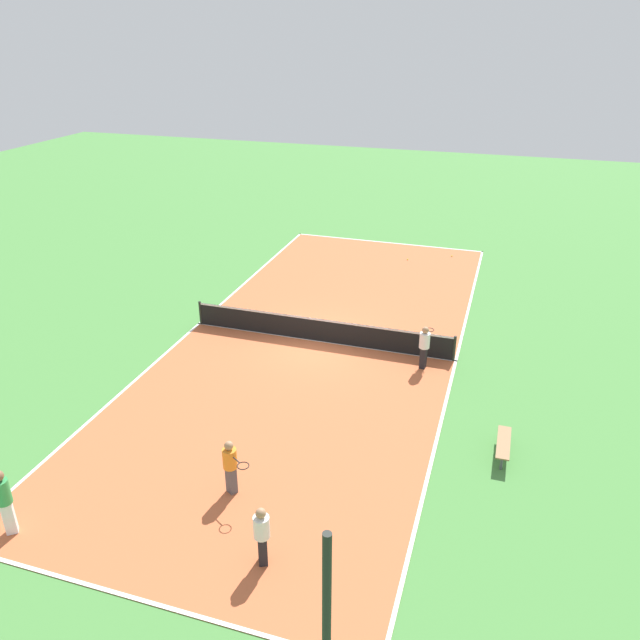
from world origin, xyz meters
TOP-DOWN VIEW (x-y plane):
  - ground_plane at (0.00, 0.00)m, footprint 80.00×80.00m
  - court_surface at (0.00, 0.00)m, footprint 10.20×24.56m
  - tennis_net at (0.00, 0.00)m, footprint 10.00×0.10m
  - bench at (-6.87, 4.99)m, footprint 0.36×1.55m
  - player_far_green at (3.96, 11.47)m, footprint 0.94×0.83m
  - player_far_white at (-2.01, 10.54)m, footprint 0.48×0.48m
  - player_center_orange at (-0.38, 8.63)m, footprint 0.97×0.77m
  - player_near_white at (-4.00, 0.81)m, footprint 0.45×0.97m
  - tennis_ball_midcourt at (-3.61, -11.00)m, footprint 0.07×0.07m
  - tennis_ball_left_sideline at (-1.54, -9.81)m, footprint 0.07×0.07m

SIDE VIEW (x-z plane):
  - ground_plane at x=0.00m, z-range 0.00..0.00m
  - court_surface at x=0.00m, z-range 0.00..0.02m
  - tennis_ball_midcourt at x=-3.61m, z-range 0.02..0.09m
  - tennis_ball_left_sideline at x=-1.54m, z-range 0.02..0.09m
  - bench at x=-6.87m, z-range 0.16..0.61m
  - tennis_net at x=0.00m, z-range 0.03..0.99m
  - player_far_white at x=-2.01m, z-range 0.12..1.65m
  - player_center_orange at x=-0.38m, z-range 0.13..1.67m
  - player_near_white at x=-4.00m, z-range 0.13..1.70m
  - player_far_green at x=3.96m, z-range 0.16..1.94m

